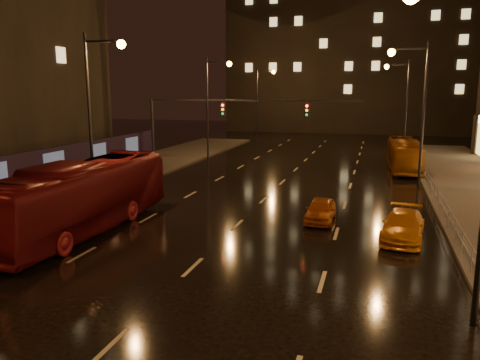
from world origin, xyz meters
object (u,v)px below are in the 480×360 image
(bus_red, at_px, (81,197))
(taxi_far, at_px, (403,226))
(bus_curb, at_px, (404,155))
(taxi_near, at_px, (321,210))

(bus_red, bearing_deg, taxi_far, 11.63)
(taxi_far, bearing_deg, bus_curb, 93.78)
(bus_red, relative_size, taxi_near, 3.50)
(bus_red, height_order, taxi_far, bus_red)
(taxi_far, bearing_deg, bus_red, -161.71)
(bus_curb, xyz_separation_m, taxi_near, (-5.00, -18.13, -0.74))
(bus_curb, xyz_separation_m, taxi_far, (-1.00, -20.13, -0.71))
(taxi_near, relative_size, taxi_far, 0.80)
(bus_curb, relative_size, taxi_far, 2.20)
(taxi_near, bearing_deg, taxi_far, -26.09)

